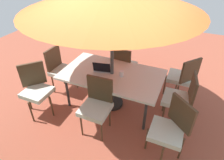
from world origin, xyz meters
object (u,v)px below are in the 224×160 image
object	(u,v)px
chair_east	(60,68)
chair_west	(181,97)
chair_southwest	(182,76)
chair_north	(97,104)
laptop	(103,69)
chair_northeast	(36,88)
cup	(122,74)
chair_northwest	(171,128)
chair_south	(123,65)
dining_table	(112,76)

from	to	relation	value
chair_east	chair_west	bearing A→B (deg)	-88.20
chair_southwest	chair_west	distance (m)	0.68
chair_north	laptop	xyz separation A→B (m)	(0.22, -0.69, 0.23)
chair_east	chair_north	world-z (taller)	same
chair_northeast	cup	size ratio (longest dim) A/B	9.66
chair_southwest	cup	world-z (taller)	chair_southwest
chair_northwest	chair_west	distance (m)	0.76
chair_west	chair_south	distance (m)	1.43
chair_north	chair_southwest	bearing A→B (deg)	47.60
chair_west	cup	distance (m)	1.09
chair_south	cup	world-z (taller)	chair_south
chair_northwest	chair_north	xyz separation A→B (m)	(1.18, -0.03, 0.00)
dining_table	chair_northeast	world-z (taller)	chair_northeast
dining_table	chair_east	distance (m)	1.20
dining_table	chair_west	bearing A→B (deg)	-177.55
cup	chair_northeast	bearing A→B (deg)	27.03
chair_west	chair_north	world-z (taller)	same
dining_table	chair_north	size ratio (longest dim) A/B	1.88
cup	laptop	bearing A→B (deg)	-3.57
chair_north	laptop	world-z (taller)	chair_north
chair_northwest	chair_east	xyz separation A→B (m)	(2.40, -0.73, 0.00)
chair_north	chair_northeast	distance (m)	1.22
chair_northwest	chair_east	bearing A→B (deg)	-155.60
chair_northwest	laptop	xyz separation A→B (m)	(1.40, -0.71, 0.23)
chair_west	laptop	distance (m)	1.47
dining_table	chair_south	bearing A→B (deg)	-87.63
chair_south	chair_northwest	bearing A→B (deg)	135.60
chair_southwest	chair_east	size ratio (longest dim) A/B	1.00
chair_southwest	chair_north	xyz separation A→B (m)	(1.18, 1.41, 0.00)
chair_north	cup	size ratio (longest dim) A/B	9.66
chair_southwest	laptop	size ratio (longest dim) A/B	2.70
dining_table	chair_southwest	distance (m)	1.41
chair_east	chair_northeast	bearing A→B (deg)	-178.88
chair_southwest	chair_northeast	bearing A→B (deg)	-19.52
cup	chair_northwest	bearing A→B (deg)	145.77
chair_southwest	chair_northwest	distance (m)	1.43
chair_southwest	laptop	world-z (taller)	chair_southwest
chair_east	chair_northeast	xyz separation A→B (m)	(-0.00, 0.74, 0.00)
chair_east	laptop	world-z (taller)	chair_east
chair_south	laptop	bearing A→B (deg)	79.72
chair_northwest	cup	size ratio (longest dim) A/B	9.66
chair_south	chair_north	bearing A→B (deg)	95.99
chair_northwest	chair_southwest	bearing A→B (deg)	131.50
chair_east	chair_north	xyz separation A→B (m)	(-1.22, 0.70, 0.00)
dining_table	chair_north	bearing A→B (deg)	91.95
chair_south	chair_north	size ratio (longest dim) A/B	1.00
chair_southwest	chair_south	distance (m)	1.23
chair_north	chair_northeast	xyz separation A→B (m)	(1.21, 0.04, 0.00)
chair_south	chair_northeast	bearing A→B (deg)	54.09
chair_northwest	chair_northeast	distance (m)	2.40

